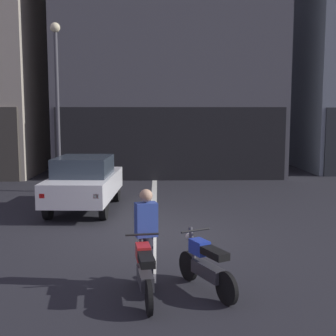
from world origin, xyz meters
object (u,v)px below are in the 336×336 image
Objects in this scene: car_white_crossing_near at (85,181)px; motorcycle_red_row_leftmost at (145,271)px; street_lamp at (57,89)px; person_by_motorcycles at (146,237)px; motorcycle_blue_row_left_mid at (206,264)px.

car_white_crossing_near is 6.91m from motorcycle_red_row_leftmost.
motorcycle_red_row_leftmost is at bearing -70.51° from street_lamp.
person_by_motorcycles reaches higher than motorcycle_red_row_leftmost.
car_white_crossing_near is at bearing 106.88° from motorcycle_red_row_leftmost.
motorcycle_red_row_leftmost is at bearing -91.58° from person_by_motorcycles.
person_by_motorcycles is (-0.98, 0.28, 0.40)m from motorcycle_blue_row_left_mid.
street_lamp is 3.72× the size of motorcycle_red_row_leftmost.
person_by_motorcycles is (2.02, -6.05, -0.03)m from car_white_crossing_near.
motorcycle_blue_row_left_mid is 1.10m from person_by_motorcycles.
street_lamp is at bearing 110.63° from person_by_motorcycles.
motorcycle_red_row_leftmost and motorcycle_blue_row_left_mid have the same top height.
person_by_motorcycles is (0.02, 0.55, 0.40)m from motorcycle_red_row_leftmost.
car_white_crossing_near is at bearing 108.43° from person_by_motorcycles.
motorcycle_blue_row_left_mid is (1.00, 0.26, 0.00)m from motorcycle_red_row_leftmost.
street_lamp is at bearing 109.49° from motorcycle_red_row_leftmost.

